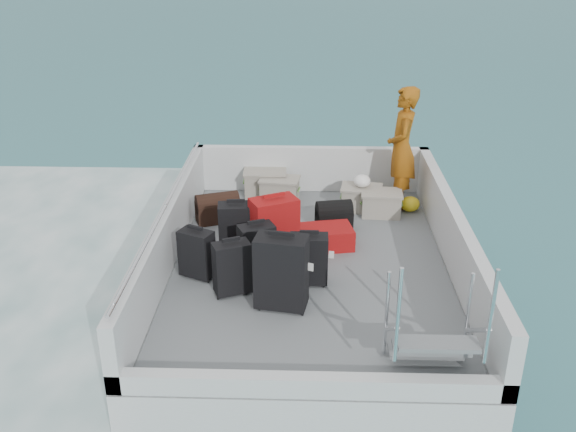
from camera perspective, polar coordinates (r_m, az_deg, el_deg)
name	(u,v)px	position (r m, az deg, el deg)	size (l,w,h in m)	color
ground	(309,306)	(8.23, 1.90, -8.01)	(160.00, 160.00, 0.00)	#184A54
ferry_hull	(310,286)	(8.07, 1.93, -6.21)	(3.60, 5.00, 0.60)	silver
deck	(310,264)	(7.92, 1.96, -4.28)	(3.30, 4.70, 0.02)	slate
deck_fittings	(340,249)	(7.47, 4.66, -2.91)	(3.60, 5.00, 0.90)	silver
suitcase_0	(232,269)	(7.17, -4.99, -4.70)	(0.40, 0.23, 0.63)	black
suitcase_1	(197,254)	(7.55, -8.11, -3.40)	(0.39, 0.23, 0.59)	black
suitcase_2	(237,228)	(8.07, -4.57, -1.11)	(0.45, 0.27, 0.65)	black
suitcase_3	(281,273)	(6.85, -0.60, -5.08)	(0.55, 0.32, 0.83)	black
suitcase_4	(257,249)	(7.58, -2.80, -2.97)	(0.41, 0.24, 0.61)	black
suitcase_5	(274,228)	(7.93, -1.23, -1.04)	(0.56, 0.33, 0.77)	maroon
suitcase_7	(309,260)	(7.35, 1.86, -3.92)	(0.43, 0.25, 0.61)	black
suitcase_8	(325,237)	(8.26, 3.35, -1.89)	(0.45, 0.68, 0.27)	maroon
duffel_0	(218,210)	(9.02, -6.27, 0.50)	(0.59, 0.30, 0.32)	black
duffel_1	(270,221)	(8.65, -1.61, -0.41)	(0.41, 0.30, 0.32)	black
duffel_2	(334,218)	(8.74, 4.10, -0.21)	(0.48, 0.30, 0.32)	black
crate_0	(265,183)	(9.86, -2.04, 2.91)	(0.61, 0.42, 0.37)	gray
crate_1	(280,190)	(9.64, -0.74, 2.29)	(0.54, 0.38, 0.33)	gray
crate_2	(361,199)	(9.38, 6.52, 1.50)	(0.54, 0.37, 0.33)	gray
crate_3	(381,204)	(9.25, 8.28, 1.03)	(0.54, 0.37, 0.33)	gray
yellow_bag	(410,204)	(9.47, 10.80, 1.06)	(0.28, 0.26, 0.22)	yellow
white_bag	(362,183)	(9.29, 6.59, 2.94)	(0.24, 0.24, 0.18)	white
passenger	(402,148)	(9.36, 10.08, 5.95)	(0.66, 0.42, 1.78)	orange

